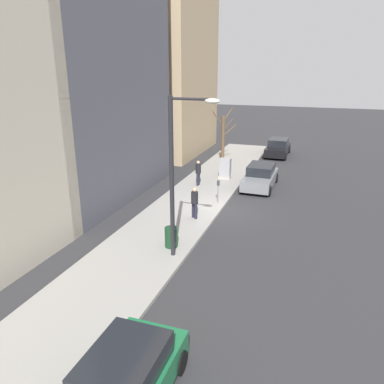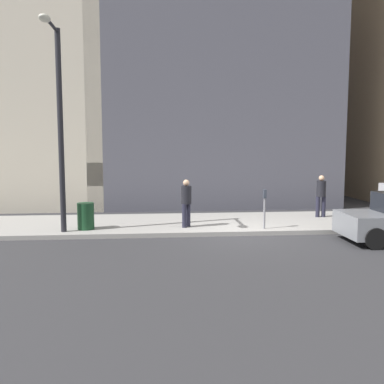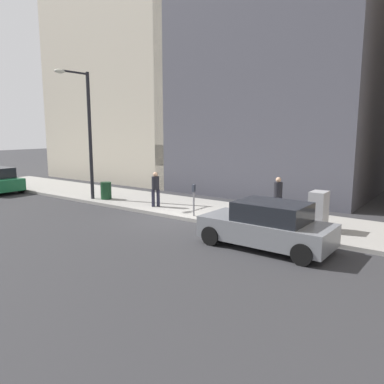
{
  "view_description": "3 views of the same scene",
  "coord_description": "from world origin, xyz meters",
  "px_view_note": "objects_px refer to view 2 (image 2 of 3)",
  "views": [
    {
      "loc": [
        -4.8,
        19.03,
        7.66
      ],
      "look_at": [
        1.41,
        1.09,
        1.28
      ],
      "focal_mm": 35.0,
      "sensor_mm": 36.0,
      "label": 1
    },
    {
      "loc": [
        -13.68,
        3.04,
        3.0
      ],
      "look_at": [
        0.61,
        1.74,
        1.42
      ],
      "focal_mm": 40.0,
      "sensor_mm": 36.0,
      "label": 2
    },
    {
      "loc": [
        -12.12,
        -9.86,
        3.77
      ],
      "look_at": [
        -0.04,
        -1.0,
        1.28
      ],
      "focal_mm": 35.0,
      "sensor_mm": 36.0,
      "label": 3
    }
  ],
  "objects_px": {
    "office_block_center": "(204,68)",
    "pedestrian_midblock": "(186,200)",
    "parking_meter": "(265,205)",
    "streetlamp": "(58,113)",
    "pedestrian_near_meter": "(321,194)",
    "trash_bin": "(86,216)"
  },
  "relations": [
    {
      "from": "office_block_center",
      "to": "parking_meter",
      "type": "bearing_deg",
      "value": -175.97
    },
    {
      "from": "streetlamp",
      "to": "office_block_center",
      "type": "relative_size",
      "value": 0.44
    },
    {
      "from": "parking_meter",
      "to": "streetlamp",
      "type": "relative_size",
      "value": 0.21
    },
    {
      "from": "pedestrian_midblock",
      "to": "pedestrian_near_meter",
      "type": "bearing_deg",
      "value": -35.68
    },
    {
      "from": "parking_meter",
      "to": "streetlamp",
      "type": "xyz_separation_m",
      "value": [
        -0.17,
        6.73,
        3.04
      ]
    },
    {
      "from": "streetlamp",
      "to": "pedestrian_near_meter",
      "type": "distance_m",
      "value": 10.28
    },
    {
      "from": "parking_meter",
      "to": "pedestrian_midblock",
      "type": "xyz_separation_m",
      "value": [
        0.54,
        2.63,
        0.11
      ]
    },
    {
      "from": "pedestrian_near_meter",
      "to": "pedestrian_midblock",
      "type": "height_order",
      "value": "same"
    },
    {
      "from": "streetlamp",
      "to": "pedestrian_midblock",
      "type": "bearing_deg",
      "value": -80.26
    },
    {
      "from": "trash_bin",
      "to": "pedestrian_near_meter",
      "type": "xyz_separation_m",
      "value": [
        1.69,
        -8.91,
        0.49
      ]
    },
    {
      "from": "pedestrian_midblock",
      "to": "trash_bin",
      "type": "bearing_deg",
      "value": 129.46
    },
    {
      "from": "pedestrian_near_meter",
      "to": "pedestrian_midblock",
      "type": "relative_size",
      "value": 1.0
    },
    {
      "from": "pedestrian_near_meter",
      "to": "office_block_center",
      "type": "relative_size",
      "value": 0.11
    },
    {
      "from": "streetlamp",
      "to": "pedestrian_near_meter",
      "type": "height_order",
      "value": "streetlamp"
    },
    {
      "from": "streetlamp",
      "to": "pedestrian_near_meter",
      "type": "relative_size",
      "value": 3.92
    },
    {
      "from": "office_block_center",
      "to": "pedestrian_midblock",
      "type": "bearing_deg",
      "value": 169.88
    },
    {
      "from": "parking_meter",
      "to": "trash_bin",
      "type": "xyz_separation_m",
      "value": [
        0.45,
        6.06,
        -0.38
      ]
    },
    {
      "from": "parking_meter",
      "to": "streetlamp",
      "type": "bearing_deg",
      "value": 91.42
    },
    {
      "from": "pedestrian_near_meter",
      "to": "trash_bin",
      "type": "bearing_deg",
      "value": 10.48
    },
    {
      "from": "trash_bin",
      "to": "office_block_center",
      "type": "xyz_separation_m",
      "value": [
        10.52,
        -5.29,
        6.82
      ]
    },
    {
      "from": "parking_meter",
      "to": "pedestrian_midblock",
      "type": "relative_size",
      "value": 0.81
    },
    {
      "from": "trash_bin",
      "to": "office_block_center",
      "type": "relative_size",
      "value": 0.06
    }
  ]
}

